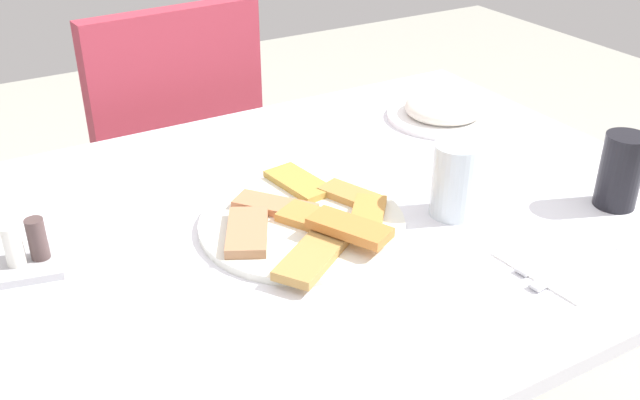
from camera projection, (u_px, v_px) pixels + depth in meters
dining_table at (331, 248)px, 1.20m from camera, size 1.17×0.90×0.70m
dining_chair at (167, 160)px, 1.78m from camera, size 0.45×0.45×0.90m
pide_platter at (305, 222)px, 1.11m from camera, size 0.32×0.33×0.04m
salad_plate_greens at (444, 110)px, 1.49m from camera, size 0.23×0.23×0.05m
soda_can at (621, 171)px, 1.15m from camera, size 0.08×0.08×0.12m
drinking_glass at (455, 180)px, 1.13m from camera, size 0.07×0.07×0.12m
paper_napkin at (567, 260)px, 1.04m from camera, size 0.16×0.16×0.00m
fork at (577, 264)px, 1.02m from camera, size 0.19×0.04×0.00m
spoon at (558, 252)px, 1.05m from camera, size 0.17×0.04×0.00m
condiment_caddy at (28, 254)px, 1.01m from camera, size 0.11×0.11×0.07m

